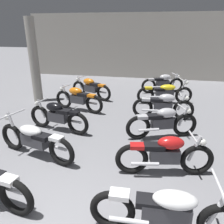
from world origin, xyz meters
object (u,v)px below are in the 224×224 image
object	(u,v)px
motorcycle_left_row_4	(91,88)
motorcycle_right_row_3	(163,105)
motorcycle_right_row_1	(165,154)
motorcycle_right_row_2	(163,122)
motorcycle_right_row_4	(165,92)
motorcycle_right_row_5	(163,83)
motorcycle_left_row_3	(78,98)
support_pillar	(34,61)
motorcycle_left_row_1	(34,139)
motorcycle_right_row_0	(167,211)
motorcycle_left_row_2	(58,116)

from	to	relation	value
motorcycle_left_row_4	motorcycle_right_row_3	world-z (taller)	same
motorcycle_right_row_1	motorcycle_right_row_2	bearing A→B (deg)	91.52
motorcycle_right_row_4	motorcycle_left_row_4	bearing A→B (deg)	178.83
motorcycle_right_row_1	motorcycle_right_row_4	xyz separation A→B (m)	(0.07, 4.62, -0.01)
motorcycle_left_row_4	motorcycle_right_row_4	world-z (taller)	motorcycle_right_row_4
motorcycle_right_row_4	motorcycle_right_row_5	world-z (taller)	motorcycle_right_row_4
motorcycle_right_row_5	motorcycle_right_row_3	bearing A→B (deg)	-90.13
motorcycle_left_row_3	support_pillar	bearing A→B (deg)	159.07
motorcycle_right_row_4	motorcycle_right_row_5	distance (m)	1.57
motorcycle_left_row_1	motorcycle_left_row_4	xyz separation A→B (m)	(-0.08, 4.62, 0.01)
motorcycle_left_row_4	motorcycle_right_row_0	world-z (taller)	motorcycle_right_row_0
motorcycle_right_row_0	motorcycle_right_row_4	world-z (taller)	same
motorcycle_right_row_1	motorcycle_right_row_2	xyz separation A→B (m)	(-0.04, 1.63, 0.00)
motorcycle_right_row_0	motorcycle_right_row_5	world-z (taller)	motorcycle_right_row_0
motorcycle_left_row_1	motorcycle_right_row_0	xyz separation A→B (m)	(2.89, -1.54, 0.00)
motorcycle_right_row_5	motorcycle_left_row_3	bearing A→B (deg)	-134.48
motorcycle_right_row_3	motorcycle_right_row_5	bearing A→B (deg)	89.87
motorcycle_left_row_3	motorcycle_right_row_2	xyz separation A→B (m)	(2.92, -1.54, 0.00)
motorcycle_right_row_1	motorcycle_right_row_5	distance (m)	6.19
motorcycle_right_row_0	motorcycle_right_row_5	xyz separation A→B (m)	(-0.00, 7.66, 0.01)
support_pillar	motorcycle_right_row_2	xyz separation A→B (m)	(4.93, -2.31, -1.14)
motorcycle_left_row_1	motorcycle_right_row_5	world-z (taller)	motorcycle_left_row_1
motorcycle_right_row_2	motorcycle_right_row_0	bearing A→B (deg)	-89.17
motorcycle_left_row_3	motorcycle_left_row_1	bearing A→B (deg)	-88.50
motorcycle_right_row_1	motorcycle_right_row_5	xyz separation A→B (m)	(-0.00, 6.19, 0.00)
motorcycle_right_row_2	motorcycle_right_row_5	world-z (taller)	same
motorcycle_left_row_1	motorcycle_right_row_3	size ratio (longest dim) A/B	1.07
motorcycle_right_row_5	support_pillar	bearing A→B (deg)	-155.62
motorcycle_left_row_3	motorcycle_right_row_5	size ratio (longest dim) A/B	1.02
motorcycle_right_row_5	motorcycle_right_row_1	bearing A→B (deg)	-89.98
motorcycle_right_row_3	motorcycle_left_row_2	bearing A→B (deg)	-152.53
motorcycle_left_row_1	motorcycle_right_row_0	world-z (taller)	same
support_pillar	motorcycle_left_row_3	size ratio (longest dim) A/B	1.65
motorcycle_left_row_3	motorcycle_left_row_4	xyz separation A→B (m)	(0.00, 1.51, 0.00)
motorcycle_right_row_0	motorcycle_right_row_3	size ratio (longest dim) A/B	1.10
motorcycle_left_row_2	motorcycle_right_row_0	bearing A→B (deg)	-44.78
motorcycle_right_row_0	motorcycle_right_row_3	xyz separation A→B (m)	(-0.01, 4.48, 0.01)
motorcycle_right_row_0	motorcycle_right_row_2	xyz separation A→B (m)	(-0.04, 3.10, 0.01)
motorcycle_left_row_1	motorcycle_right_row_5	distance (m)	6.77
motorcycle_right_row_5	motorcycle_left_row_2	bearing A→B (deg)	-122.15
motorcycle_left_row_3	motorcycle_left_row_4	size ratio (longest dim) A/B	1.03
motorcycle_left_row_4	motorcycle_right_row_2	bearing A→B (deg)	-46.27
motorcycle_left_row_1	motorcycle_right_row_1	size ratio (longest dim) A/B	1.08
support_pillar	motorcycle_right_row_5	size ratio (longest dim) A/B	1.69
motorcycle_right_row_0	motorcycle_right_row_1	world-z (taller)	motorcycle_right_row_0
motorcycle_left_row_3	motorcycle_right_row_3	world-z (taller)	same
motorcycle_right_row_2	motorcycle_right_row_4	bearing A→B (deg)	87.75
motorcycle_right_row_1	motorcycle_right_row_3	size ratio (longest dim) A/B	0.99
motorcycle_left_row_1	motorcycle_left_row_3	size ratio (longest dim) A/B	1.10
motorcycle_left_row_3	motorcycle_right_row_1	world-z (taller)	same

